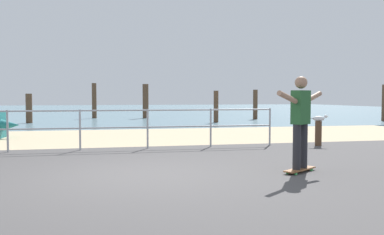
{
  "coord_description": "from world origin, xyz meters",
  "views": [
    {
      "loc": [
        -0.5,
        -7.05,
        1.37
      ],
      "look_at": [
        1.47,
        2.0,
        0.9
      ],
      "focal_mm": 38.28,
      "sensor_mm": 36.0,
      "label": 1
    }
  ],
  "objects_px": {
    "skateboard": "(300,169)",
    "seagull": "(319,118)",
    "skateboarder": "(301,117)",
    "bollard_short": "(318,134)"
  },
  "relations": [
    {
      "from": "skateboard",
      "to": "skateboarder",
      "type": "bearing_deg",
      "value": 153.43
    },
    {
      "from": "skateboard",
      "to": "skateboarder",
      "type": "xyz_separation_m",
      "value": [
        -0.0,
        0.0,
        0.95
      ]
    },
    {
      "from": "skateboarder",
      "to": "bollard_short",
      "type": "distance_m",
      "value": 4.33
    },
    {
      "from": "bollard_short",
      "to": "skateboarder",
      "type": "bearing_deg",
      "value": -123.62
    },
    {
      "from": "skateboard",
      "to": "bollard_short",
      "type": "height_order",
      "value": "bollard_short"
    },
    {
      "from": "skateboard",
      "to": "bollard_short",
      "type": "bearing_deg",
      "value": 56.38
    },
    {
      "from": "skateboarder",
      "to": "bollard_short",
      "type": "height_order",
      "value": "skateboarder"
    },
    {
      "from": "skateboard",
      "to": "seagull",
      "type": "height_order",
      "value": "seagull"
    },
    {
      "from": "skateboard",
      "to": "seagull",
      "type": "bearing_deg",
      "value": 56.16
    },
    {
      "from": "bollard_short",
      "to": "seagull",
      "type": "bearing_deg",
      "value": -19.02
    }
  ]
}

